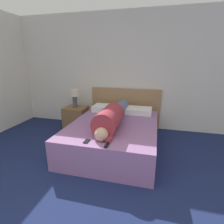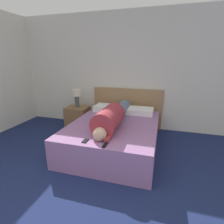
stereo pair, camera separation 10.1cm
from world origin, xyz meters
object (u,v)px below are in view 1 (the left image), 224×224
(cell_phone, at_px, (87,141))
(person_lying, at_px, (113,116))
(bed, at_px, (114,135))
(pillow_near_headboard, at_px, (107,108))
(table_lamp, at_px, (75,96))
(nightstand, at_px, (76,118))
(pillow_second, at_px, (138,111))
(tv_remote, at_px, (107,145))

(cell_phone, bearing_deg, person_lying, 74.95)
(bed, xyz_separation_m, pillow_near_headboard, (-0.34, 0.71, 0.30))
(bed, xyz_separation_m, table_lamp, (-1.10, 0.72, 0.55))
(cell_phone, bearing_deg, nightstand, 120.70)
(nightstand, relative_size, cell_phone, 3.94)
(bed, distance_m, table_lamp, 1.43)
(nightstand, distance_m, pillow_second, 1.49)
(bed, distance_m, tv_remote, 0.90)
(pillow_second, distance_m, cell_phone, 1.63)
(bed, height_order, person_lying, person_lying)
(bed, relative_size, person_lying, 1.10)
(nightstand, relative_size, pillow_near_headboard, 0.88)
(nightstand, relative_size, tv_remote, 3.42)
(person_lying, height_order, cell_phone, person_lying)
(pillow_near_headboard, relative_size, tv_remote, 3.89)
(table_lamp, xyz_separation_m, pillow_near_headboard, (0.76, -0.01, -0.25))
(bed, height_order, pillow_near_headboard, pillow_near_headboard)
(table_lamp, relative_size, tv_remote, 2.78)
(tv_remote, bearing_deg, nightstand, 127.64)
(person_lying, xyz_separation_m, cell_phone, (-0.19, -0.71, -0.15))
(pillow_near_headboard, bearing_deg, table_lamp, 179.58)
(table_lamp, height_order, pillow_second, table_lamp)
(nightstand, height_order, table_lamp, table_lamp)
(bed, relative_size, tv_remote, 12.87)
(pillow_near_headboard, relative_size, cell_phone, 4.49)
(nightstand, xyz_separation_m, table_lamp, (0.00, 0.00, 0.53))
(person_lying, distance_m, tv_remote, 0.78)
(table_lamp, bearing_deg, pillow_second, -0.22)
(table_lamp, height_order, tv_remote, table_lamp)
(bed, bearing_deg, table_lamp, 146.88)
(person_lying, distance_m, cell_phone, 0.75)
(table_lamp, distance_m, pillow_near_headboard, 0.80)
(person_lying, height_order, tv_remote, person_lying)
(table_lamp, bearing_deg, cell_phone, -59.30)
(nightstand, distance_m, tv_remote, 2.01)
(table_lamp, bearing_deg, nightstand, 0.00)
(bed, relative_size, cell_phone, 14.86)
(pillow_second, xyz_separation_m, tv_remote, (-0.24, -1.58, -0.04))
(person_lying, distance_m, pillow_near_headboard, 0.89)
(pillow_second, bearing_deg, nightstand, 179.78)
(nightstand, distance_m, person_lying, 1.43)
(tv_remote, bearing_deg, person_lying, 98.74)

